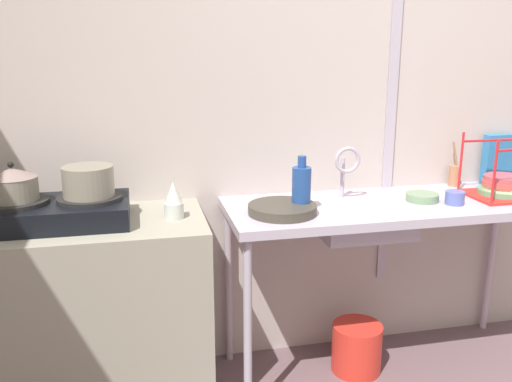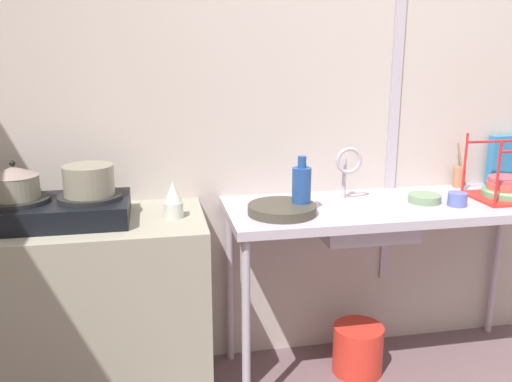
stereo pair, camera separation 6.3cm
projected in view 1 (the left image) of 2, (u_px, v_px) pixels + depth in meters
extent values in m
cube|color=#B6A9A2|center=(354.00, 119.00, 2.71)|extent=(5.18, 0.10, 2.43)
cube|color=#ADA3B2|center=(392.00, 95.00, 2.66)|extent=(0.05, 0.01, 1.94)
cube|color=gray|center=(56.00, 320.00, 2.29)|extent=(1.29, 0.55, 0.86)
cube|color=#ADA3B2|center=(392.00, 206.00, 2.51)|extent=(1.56, 0.55, 0.04)
cylinder|color=#A7A0AF|center=(248.00, 331.00, 2.24)|extent=(0.04, 0.04, 0.82)
cylinder|color=#AFA1AB|center=(229.00, 285.00, 2.69)|extent=(0.04, 0.04, 0.82)
cylinder|color=#B2A0B2|center=(490.00, 261.00, 3.00)|extent=(0.04, 0.04, 0.82)
cube|color=black|center=(54.00, 213.00, 2.18)|extent=(0.59, 0.36, 0.09)
cylinder|color=black|center=(15.00, 202.00, 2.14)|extent=(0.26, 0.26, 0.02)
cylinder|color=black|center=(90.00, 198.00, 2.20)|extent=(0.26, 0.26, 0.02)
cylinder|color=gray|center=(13.00, 189.00, 2.12)|extent=(0.19, 0.19, 0.09)
cone|color=gray|center=(12.00, 173.00, 2.11)|extent=(0.19, 0.19, 0.04)
sphere|color=black|center=(11.00, 165.00, 2.10)|extent=(0.02, 0.02, 0.02)
cylinder|color=gray|center=(88.00, 181.00, 2.18)|extent=(0.20, 0.20, 0.12)
cylinder|color=beige|center=(174.00, 211.00, 2.26)|extent=(0.08, 0.08, 0.07)
cone|color=beige|center=(173.00, 192.00, 2.24)|extent=(0.08, 0.08, 0.09)
cube|color=#ADA3B2|center=(363.00, 220.00, 2.45)|extent=(0.42, 0.29, 0.13)
cylinder|color=#ADA3B2|center=(342.00, 178.00, 2.57)|extent=(0.02, 0.02, 0.19)
torus|color=#ADA3B2|center=(348.00, 160.00, 2.50)|extent=(0.13, 0.02, 0.13)
cylinder|color=#3D382E|center=(282.00, 209.00, 2.32)|extent=(0.30, 0.30, 0.04)
cylinder|color=red|center=(494.00, 174.00, 2.41)|extent=(0.01, 0.01, 0.30)
cylinder|color=red|center=(461.00, 162.00, 2.66)|extent=(0.01, 0.01, 0.30)
cylinder|color=red|center=(491.00, 140.00, 2.66)|extent=(0.31, 0.01, 0.01)
cube|color=red|center=(503.00, 195.00, 2.60)|extent=(0.33, 0.28, 0.01)
cylinder|color=#5D9869|center=(501.00, 191.00, 2.60)|extent=(0.22, 0.22, 0.03)
cylinder|color=beige|center=(505.00, 187.00, 2.59)|extent=(0.21, 0.21, 0.03)
cylinder|color=#BF4D41|center=(504.00, 183.00, 2.58)|extent=(0.20, 0.20, 0.03)
cylinder|color=#B6484F|center=(505.00, 178.00, 2.58)|extent=(0.19, 0.19, 0.03)
cylinder|color=#5361AC|center=(455.00, 198.00, 2.47)|extent=(0.09, 0.09, 0.06)
cylinder|color=gray|center=(422.00, 197.00, 2.52)|extent=(0.15, 0.15, 0.04)
cylinder|color=navy|center=(301.00, 189.00, 2.34)|extent=(0.08, 0.08, 0.20)
cylinder|color=navy|center=(302.00, 162.00, 2.31)|extent=(0.04, 0.04, 0.05)
cube|color=teal|center=(499.00, 159.00, 2.84)|extent=(0.19, 0.06, 0.26)
cylinder|color=#A56D4D|center=(455.00, 176.00, 2.80)|extent=(0.06, 0.06, 0.11)
cylinder|color=olive|center=(456.00, 161.00, 2.78)|extent=(0.05, 0.04, 0.20)
cylinder|color=red|center=(357.00, 347.00, 2.66)|extent=(0.25, 0.25, 0.24)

